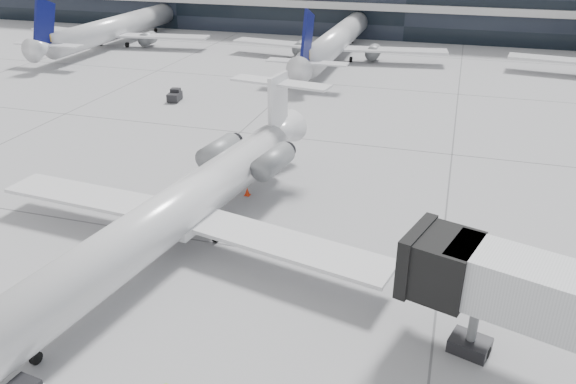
% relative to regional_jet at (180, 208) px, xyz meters
% --- Properties ---
extents(ground, '(220.00, 220.00, 0.00)m').
position_rel_regional_jet_xyz_m(ground, '(5.79, 0.80, -2.68)').
color(ground, gray).
rests_on(ground, ground).
extents(terminal, '(170.00, 22.00, 10.00)m').
position_rel_regional_jet_xyz_m(terminal, '(5.79, 82.80, 2.32)').
color(terminal, black).
rests_on(terminal, ground).
extents(bg_jet_left, '(32.00, 40.00, 9.60)m').
position_rel_regional_jet_xyz_m(bg_jet_left, '(-39.21, 55.80, -2.68)').
color(bg_jet_left, silver).
rests_on(bg_jet_left, ground).
extents(bg_jet_center, '(32.00, 40.00, 9.60)m').
position_rel_regional_jet_xyz_m(bg_jet_center, '(-2.21, 55.80, -2.68)').
color(bg_jet_center, silver).
rests_on(bg_jet_center, ground).
extents(regional_jet, '(27.20, 33.94, 7.85)m').
position_rel_regional_jet_xyz_m(regional_jet, '(0.00, 0.00, 0.00)').
color(regional_jet, silver).
rests_on(regional_jet, ground).
extents(traffic_cone, '(0.52, 0.52, 0.63)m').
position_rel_regional_jet_xyz_m(traffic_cone, '(1.37, 7.92, -2.38)').
color(traffic_cone, red).
rests_on(traffic_cone, ground).
extents(far_tug, '(1.54, 2.26, 1.34)m').
position_rel_regional_jet_xyz_m(far_tug, '(-15.20, 28.63, -2.08)').
color(far_tug, black).
rests_on(far_tug, ground).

